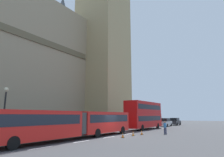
{
  "coord_description": "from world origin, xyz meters",
  "views": [
    {
      "loc": [
        -20.61,
        -13.26,
        2.46
      ],
      "look_at": [
        4.21,
        3.42,
        8.17
      ],
      "focal_mm": 31.11,
      "sensor_mm": 36.0,
      "label": 1
    }
  ],
  "objects": [
    {
      "name": "ground_plane",
      "position": [
        0.0,
        0.0,
        0.0
      ],
      "size": [
        160.0,
        160.0,
        0.0
      ],
      "primitive_type": "plane",
      "color": "#424244"
    },
    {
      "name": "sedan_lead",
      "position": [
        24.43,
        2.09,
        0.91
      ],
      "size": [
        4.4,
        1.86,
        1.85
      ],
      "color": "#B7B7BC",
      "rests_on": "ground_plane"
    },
    {
      "name": "traffic_cone_east",
      "position": [
        3.16,
        -1.94,
        0.28
      ],
      "size": [
        0.36,
        0.36,
        0.58
      ],
      "color": "black",
      "rests_on": "ground_plane"
    },
    {
      "name": "traffic_cone_west",
      "position": [
        -1.16,
        -1.65,
        0.28
      ],
      "size": [
        0.36,
        0.36,
        0.58
      ],
      "color": "black",
      "rests_on": "ground_plane"
    },
    {
      "name": "sedan_trailing",
      "position": [
        30.86,
        1.72,
        0.91
      ],
      "size": [
        4.4,
        1.86,
        1.85
      ],
      "color": "black",
      "rests_on": "ground_plane"
    },
    {
      "name": "pedestrian_near_cones",
      "position": [
        5.72,
        -4.2,
        0.91
      ],
      "size": [
        0.41,
        0.36,
        1.69
      ],
      "color": "#262D4C",
      "rests_on": "ground_plane"
    },
    {
      "name": "double_decker_bus",
      "position": [
        12.71,
        2.0,
        2.71
      ],
      "size": [
        10.97,
        2.54,
        4.9
      ],
      "color": "#B20F0F",
      "rests_on": "ground_plane"
    },
    {
      "name": "traffic_cone_middle",
      "position": [
        1.33,
        -1.65,
        0.28
      ],
      "size": [
        0.36,
        0.36,
        0.58
      ],
      "color": "black",
      "rests_on": "ground_plane"
    },
    {
      "name": "street_lamp",
      "position": [
        -10.4,
        6.5,
        3.06
      ],
      "size": [
        0.44,
        0.44,
        5.27
      ],
      "color": "black",
      "rests_on": "ground_plane"
    },
    {
      "name": "lane_centre_marking",
      "position": [
        0.79,
        0.0,
        0.0
      ],
      "size": [
        34.4,
        0.16,
        0.01
      ],
      "color": "silver",
      "rests_on": "ground_plane"
    },
    {
      "name": "articulated_bus",
      "position": [
        -4.85,
        1.99,
        1.75
      ],
      "size": [
        18.76,
        2.54,
        2.9
      ],
      "color": "red",
      "rests_on": "ground_plane"
    }
  ]
}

